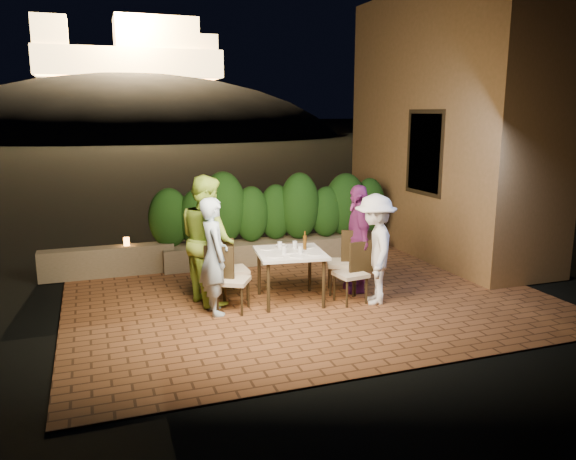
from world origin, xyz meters
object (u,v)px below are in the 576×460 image
dining_table (290,277)px  chair_right_front (351,273)px  diner_green (207,239)px  bowl (281,246)px  chair_left_back (233,269)px  diner_blue (214,256)px  parapet_lamp (127,242)px  diner_white (375,249)px  diner_purple (358,238)px  chair_left_front (233,279)px  chair_right_back (342,262)px  beer_bottle (305,240)px

dining_table → chair_right_front: 0.88m
diner_green → bowl: bearing=-111.4°
chair_left_back → diner_blue: 0.71m
dining_table → parapet_lamp: (-2.15, 2.25, 0.20)m
diner_white → diner_purple: 0.59m
diner_white → chair_left_back: bearing=-93.7°
chair_left_back → parapet_lamp: (-1.39, 1.87, 0.11)m
parapet_lamp → diner_purple: bearing=-32.7°
diner_green → diner_purple: 2.30m
chair_left_front → diner_purple: 2.09m
chair_right_back → diner_green: diner_green is taller
bowl → diner_purple: bearing=-6.9°
diner_green → diner_white: bearing=-125.5°
chair_left_back → diner_purple: 1.97m
chair_right_front → diner_green: 2.13m
bowl → chair_left_front: size_ratio=0.18×
chair_right_back → diner_blue: size_ratio=0.61×
beer_bottle → chair_right_front: 0.82m
diner_white → parapet_lamp: diner_white is taller
chair_left_back → diner_green: (-0.36, 0.02, 0.47)m
chair_left_back → chair_right_front: chair_left_back is taller
bowl → diner_green: 1.11m
diner_white → diner_blue: bearing=-78.5°
diner_blue → bowl: bearing=-73.0°
chair_left_front → parapet_lamp: 2.69m
bowl → diner_green: (-1.09, 0.13, 0.16)m
bowl → diner_blue: size_ratio=0.10×
dining_table → bowl: bowl is taller
dining_table → beer_bottle: 0.57m
chair_right_front → parapet_lamp: (-2.96, 2.59, 0.13)m
chair_right_front → parapet_lamp: bearing=-49.2°
diner_white → chair_right_front: bearing=-90.2°
chair_right_front → diner_green: diner_green is taller
dining_table → chair_left_front: bearing=-172.7°
beer_bottle → chair_left_back: bearing=161.5°
beer_bottle → chair_left_back: 1.15m
beer_bottle → bowl: size_ratio=1.66×
beer_bottle → chair_right_front: bearing=-34.2°
diner_green → chair_left_back: bearing=-108.3°
beer_bottle → chair_left_back: size_ratio=0.30×
diner_purple → parapet_lamp: size_ratio=11.86×
diner_blue → diner_green: size_ratio=0.87×
dining_table → chair_right_back: 0.90m
dining_table → chair_left_front: 0.90m
chair_right_front → chair_right_back: bearing=-107.6°
dining_table → diner_green: 1.32m
bowl → chair_left_back: chair_left_back is taller
dining_table → chair_left_back: (-0.77, 0.39, 0.09)m
bowl → chair_right_back: 0.98m
chair_right_front → chair_right_back: size_ratio=0.91×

